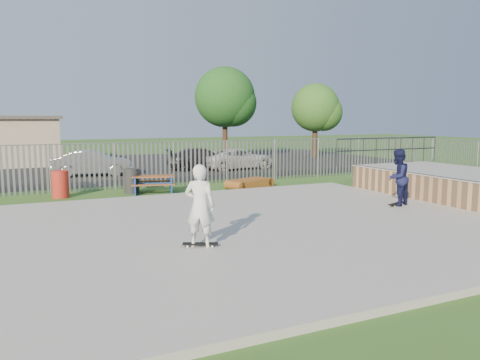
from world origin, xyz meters
name	(u,v)px	position (x,y,z in m)	size (l,w,h in m)	color
ground	(236,231)	(0.00, 0.00, 0.00)	(120.00, 120.00, 0.00)	#3D6322
concrete_slab	(236,228)	(0.00, 0.00, 0.07)	(15.00, 12.00, 0.15)	#A3A39E
quarter_pipe	(455,185)	(9.50, 1.04, 0.56)	(5.50, 7.05, 2.19)	tan
fence	(209,174)	(1.00, 4.59, 1.00)	(26.04, 16.02, 2.00)	gray
picnic_table	(153,184)	(-0.38, 7.36, 0.37)	(1.99, 1.77, 0.72)	brown
funbox	(250,183)	(3.86, 7.04, 0.19)	(2.10, 1.55, 0.38)	brown
trash_bin_red	(60,184)	(-3.91, 7.75, 0.52)	(0.63, 0.63, 1.05)	#B6281C
trash_bin_grey	(132,181)	(-1.18, 7.72, 0.50)	(0.60, 0.60, 1.01)	#262628
parking_lot	(113,166)	(0.00, 19.00, 0.01)	(40.00, 18.00, 0.02)	black
car_silver	(93,163)	(-1.83, 14.35, 0.69)	(1.43, 4.09, 1.35)	#ABABB0
car_dark	(204,159)	(4.54, 14.61, 0.65)	(1.78, 4.37, 1.27)	black
car_white	(238,159)	(6.56, 14.12, 0.64)	(2.06, 4.47, 1.24)	silver
tree_mid	(225,97)	(8.42, 20.51, 4.57)	(4.40, 4.40, 6.78)	#432D1A
tree_right	(315,108)	(15.60, 19.45, 3.86)	(3.72, 3.72, 5.74)	#462F1C
skateboard_a	(396,204)	(6.08, 0.42, 0.19)	(0.82, 0.47, 0.08)	black
skateboard_b	(200,245)	(-1.61, -1.57, 0.19)	(0.81, 0.52, 0.08)	black
skater_navy	(398,178)	(6.08, 0.42, 1.09)	(0.92, 0.71, 1.89)	#13163C
skater_white	(200,206)	(-1.61, -1.57, 1.09)	(0.69, 0.45, 1.89)	white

